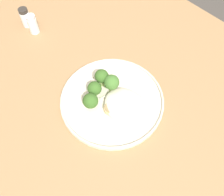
% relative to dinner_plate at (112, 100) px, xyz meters
% --- Properties ---
extents(ground, '(6.00, 6.00, 0.00)m').
position_rel_dinner_plate_xyz_m(ground, '(-0.00, -0.01, -0.75)').
color(ground, '#47423D').
extents(wooden_dining_table, '(1.40, 1.00, 0.74)m').
position_rel_dinner_plate_xyz_m(wooden_dining_table, '(-0.00, -0.01, -0.09)').
color(wooden_dining_table, '#9E754C').
rests_on(wooden_dining_table, ground).
extents(dinner_plate, '(0.29, 0.29, 0.02)m').
position_rel_dinner_plate_xyz_m(dinner_plate, '(0.00, 0.00, 0.00)').
color(dinner_plate, beige).
rests_on(dinner_plate, wooden_dining_table).
extents(noodle_bed, '(0.13, 0.10, 0.03)m').
position_rel_dinner_plate_xyz_m(noodle_bed, '(-0.05, -0.01, 0.01)').
color(noodle_bed, beige).
rests_on(noodle_bed, dinner_plate).
extents(seared_scallop_on_noodles, '(0.03, 0.03, 0.01)m').
position_rel_dinner_plate_xyz_m(seared_scallop_on_noodles, '(-0.04, -0.03, 0.01)').
color(seared_scallop_on_noodles, beige).
rests_on(seared_scallop_on_noodles, dinner_plate).
extents(seared_scallop_rear_pale, '(0.02, 0.02, 0.01)m').
position_rel_dinner_plate_xyz_m(seared_scallop_rear_pale, '(-0.01, -0.02, 0.01)').
color(seared_scallop_rear_pale, '#E5C689').
rests_on(seared_scallop_rear_pale, dinner_plate).
extents(seared_scallop_large_seared, '(0.03, 0.03, 0.01)m').
position_rel_dinner_plate_xyz_m(seared_scallop_large_seared, '(-0.05, -0.01, 0.01)').
color(seared_scallop_large_seared, '#E5C689').
rests_on(seared_scallop_large_seared, dinner_plate).
extents(seared_scallop_tilted_round, '(0.04, 0.04, 0.02)m').
position_rel_dinner_plate_xyz_m(seared_scallop_tilted_round, '(-0.02, 0.03, 0.01)').
color(seared_scallop_tilted_round, '#DBB77A').
rests_on(seared_scallop_tilted_round, dinner_plate).
extents(seared_scallop_tiny_bay, '(0.04, 0.04, 0.01)m').
position_rel_dinner_plate_xyz_m(seared_scallop_tiny_bay, '(-0.09, -0.01, 0.01)').
color(seared_scallop_tiny_bay, '#DBB77A').
rests_on(seared_scallop_tiny_bay, dinner_plate).
extents(broccoli_floret_right_tilted, '(0.04, 0.04, 0.06)m').
position_rel_dinner_plate_xyz_m(broccoli_floret_right_tilted, '(0.06, -0.01, 0.04)').
color(broccoli_floret_right_tilted, '#89A356').
rests_on(broccoli_floret_right_tilted, dinner_plate).
extents(broccoli_floret_split_head, '(0.04, 0.04, 0.05)m').
position_rel_dinner_plate_xyz_m(broccoli_floret_split_head, '(0.02, 0.06, 0.03)').
color(broccoli_floret_split_head, '#7A994C').
rests_on(broccoli_floret_split_head, dinner_plate).
extents(broccoli_floret_rear_charred, '(0.04, 0.04, 0.06)m').
position_rel_dinner_plate_xyz_m(broccoli_floret_rear_charred, '(0.02, -0.02, 0.04)').
color(broccoli_floret_rear_charred, '#89A356').
rests_on(broccoli_floret_rear_charred, dinner_plate).
extents(broccoli_floret_small_sprig, '(0.04, 0.04, 0.05)m').
position_rel_dinner_plate_xyz_m(broccoli_floret_small_sprig, '(0.05, 0.02, 0.03)').
color(broccoli_floret_small_sprig, '#7A994C').
rests_on(broccoli_floret_small_sprig, dinner_plate).
extents(onion_sliver_curled_piece, '(0.01, 0.05, 0.00)m').
position_rel_dinner_plate_xyz_m(onion_sliver_curled_piece, '(0.10, -0.03, 0.01)').
color(onion_sliver_curled_piece, silver).
rests_on(onion_sliver_curled_piece, dinner_plate).
extents(onion_sliver_pale_crescent, '(0.02, 0.06, 0.00)m').
position_rel_dinner_plate_xyz_m(onion_sliver_pale_crescent, '(0.02, -0.00, 0.01)').
color(onion_sliver_pale_crescent, silver).
rests_on(onion_sliver_pale_crescent, dinner_plate).
extents(onion_sliver_short_strip, '(0.04, 0.01, 0.00)m').
position_rel_dinner_plate_xyz_m(onion_sliver_short_strip, '(0.08, 0.05, 0.01)').
color(onion_sliver_short_strip, silver).
rests_on(onion_sliver_short_strip, dinner_plate).
extents(salt_shaker, '(0.03, 0.03, 0.07)m').
position_rel_dinner_plate_xyz_m(salt_shaker, '(0.38, 0.00, 0.02)').
color(salt_shaker, white).
rests_on(salt_shaker, wooden_dining_table).
extents(pepper_shaker, '(0.03, 0.03, 0.07)m').
position_rel_dinner_plate_xyz_m(pepper_shaker, '(0.43, 0.00, 0.02)').
color(pepper_shaker, white).
rests_on(pepper_shaker, wooden_dining_table).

